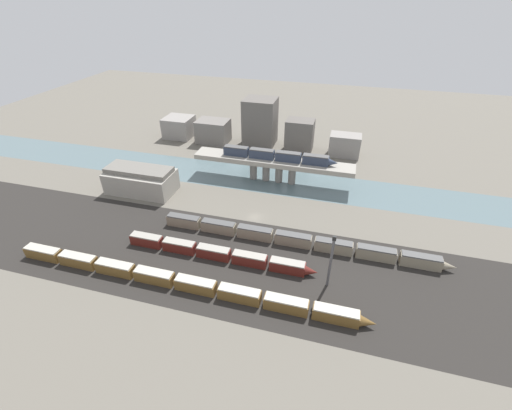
{
  "coord_description": "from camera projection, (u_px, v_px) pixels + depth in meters",
  "views": [
    {
      "loc": [
        26.8,
        -96.0,
        70.04
      ],
      "look_at": [
        0.0,
        1.94,
        3.96
      ],
      "focal_mm": 24.0,
      "sensor_mm": 36.0,
      "label": 1
    }
  ],
  "objects": [
    {
      "name": "river_water",
      "position": [
        272.0,
        181.0,
        144.28
      ],
      "size": [
        320.0,
        21.95,
        0.01
      ],
      "primitive_type": "cube",
      "color": "slate",
      "rests_on": "ground"
    },
    {
      "name": "train_yard_far",
      "position": [
        297.0,
        240.0,
        107.8
      ],
      "size": [
        90.98,
        3.01,
        3.95
      ],
      "color": "gray",
      "rests_on": "ground"
    },
    {
      "name": "railbed_yard",
      "position": [
        233.0,
        262.0,
        102.34
      ],
      "size": [
        280.0,
        42.0,
        0.01
      ],
      "primitive_type": "cube",
      "color": "#282623",
      "rests_on": "ground"
    },
    {
      "name": "signal_tower",
      "position": [
        331.0,
        261.0,
        89.77
      ],
      "size": [
        1.0,
        0.72,
        16.96
      ],
      "color": "#4C4C51",
      "rests_on": "ground"
    },
    {
      "name": "ground_plane",
      "position": [
        255.0,
        217.0,
        121.74
      ],
      "size": [
        400.0,
        400.0,
        0.0
      ],
      "primitive_type": "plane",
      "color": "#666056"
    },
    {
      "name": "warehouse_building",
      "position": [
        141.0,
        180.0,
        134.59
      ],
      "size": [
        26.36,
        13.48,
        10.28
      ],
      "color": "#9E998E",
      "rests_on": "ground"
    },
    {
      "name": "train_on_bridge",
      "position": [
        278.0,
        156.0,
        137.4
      ],
      "size": [
        46.53,
        3.17,
        3.8
      ],
      "color": "#2D384C",
      "rests_on": "bridge"
    },
    {
      "name": "city_block_center",
      "position": [
        260.0,
        122.0,
        171.52
      ],
      "size": [
        15.66,
        13.81,
        22.98
      ],
      "primitive_type": "cube",
      "color": "#605B56",
      "rests_on": "ground"
    },
    {
      "name": "train_yard_mid",
      "position": [
        218.0,
        253.0,
        102.79
      ],
      "size": [
        59.1,
        3.08,
        3.61
      ],
      "color": "#5B1E19",
      "rests_on": "ground"
    },
    {
      "name": "city_block_far_left",
      "position": [
        179.0,
        127.0,
        183.16
      ],
      "size": [
        14.39,
        13.52,
        10.48
      ],
      "primitive_type": "cube",
      "color": "gray",
      "rests_on": "ground"
    },
    {
      "name": "train_yard_near",
      "position": [
        180.0,
        282.0,
        93.0
      ],
      "size": [
        102.06,
        3.19,
        3.63
      ],
      "color": "brown",
      "rests_on": "ground"
    },
    {
      "name": "city_block_far_right",
      "position": [
        345.0,
        145.0,
        162.92
      ],
      "size": [
        14.31,
        9.04,
        10.3
      ],
      "primitive_type": "cube",
      "color": "gray",
      "rests_on": "ground"
    },
    {
      "name": "city_block_right",
      "position": [
        300.0,
        135.0,
        166.96
      ],
      "size": [
        13.29,
        9.96,
        15.19
      ],
      "primitive_type": "cube",
      "color": "#605B56",
      "rests_on": "ground"
    },
    {
      "name": "city_block_left",
      "position": [
        213.0,
        131.0,
        176.59
      ],
      "size": [
        16.17,
        11.8,
        11.42
      ],
      "primitive_type": "cube",
      "color": "slate",
      "rests_on": "ground"
    },
    {
      "name": "bridge",
      "position": [
        273.0,
        164.0,
        139.97
      ],
      "size": [
        65.73,
        8.76,
        9.89
      ],
      "color": "gray",
      "rests_on": "ground"
    }
  ]
}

